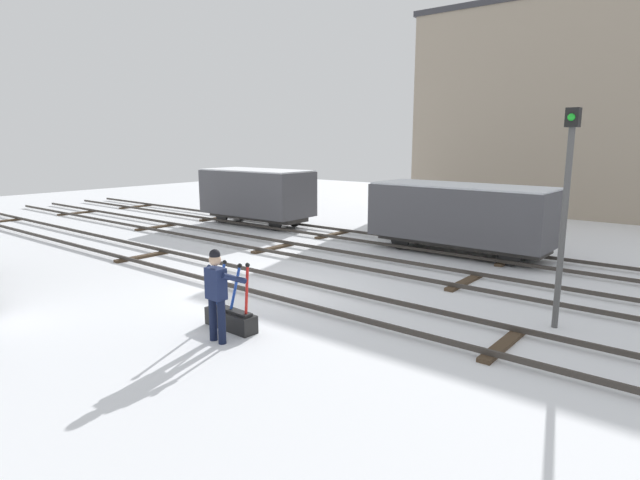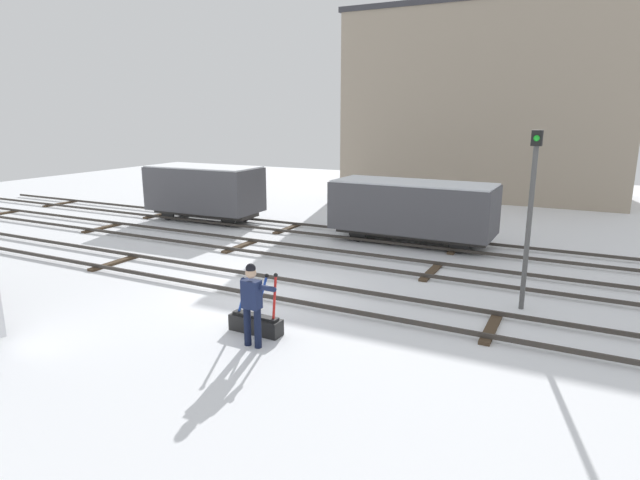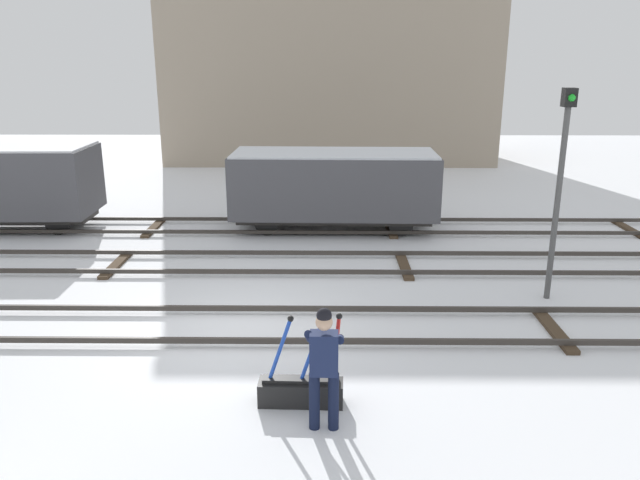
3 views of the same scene
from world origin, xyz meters
TOP-DOWN VIEW (x-y plane):
  - ground_plane at (0.00, 0.00)m, footprint 60.00×60.00m
  - track_main_line at (0.00, 0.00)m, footprint 44.00×1.94m
  - track_siding_near at (0.00, 3.61)m, footprint 44.00×1.94m
  - track_siding_far at (0.00, 6.98)m, footprint 44.00×1.94m
  - switch_lever_frame at (1.26, -2.53)m, footprint 1.25×0.40m
  - rail_worker at (1.59, -3.13)m, footprint 0.55×0.66m
  - signal_post at (6.31, 1.66)m, footprint 0.24×0.32m
  - apartment_building at (1.77, 20.89)m, footprint 15.82×6.71m
  - freight_car_near_switch at (1.84, 6.98)m, footprint 5.94×2.37m
  - freight_car_far_end at (-7.78, 6.98)m, footprint 5.12×2.41m

SIDE VIEW (x-z plane):
  - ground_plane at x=0.00m, z-range 0.00..0.00m
  - track_siding_near at x=0.00m, z-range 0.02..0.20m
  - track_siding_far at x=0.00m, z-range 0.02..0.20m
  - track_main_line at x=0.00m, z-range 0.02..0.20m
  - switch_lever_frame at x=1.26m, z-range -0.48..0.97m
  - rail_worker at x=1.59m, z-range 0.12..1.91m
  - freight_car_near_switch at x=1.84m, z-range 0.18..2.49m
  - freight_car_far_end at x=-7.78m, z-range 0.18..2.65m
  - signal_post at x=6.31m, z-range 0.45..4.79m
  - apartment_building at x=1.77m, z-range 0.01..10.66m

